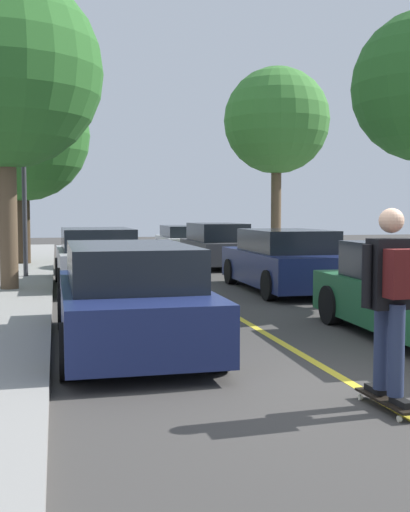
{
  "coord_description": "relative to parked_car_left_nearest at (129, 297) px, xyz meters",
  "views": [
    {
      "loc": [
        -3.08,
        -5.82,
        1.86
      ],
      "look_at": [
        -0.03,
        7.21,
        0.91
      ],
      "focal_mm": 44.8,
      "sensor_mm": 36.0,
      "label": 1
    }
  ],
  "objects": [
    {
      "name": "parked_car_left_nearest",
      "position": [
        0.0,
        0.0,
        0.0
      ],
      "size": [
        1.91,
        4.48,
        1.4
      ],
      "color": "navy",
      "rests_on": "ground"
    },
    {
      "name": "street_tree_left_near",
      "position": [
        -1.98,
        13.16,
        3.65
      ],
      "size": [
        4.37,
        4.37,
        6.4
      ],
      "color": "#3D2D1E",
      "rests_on": "sidewalk_left"
    },
    {
      "name": "center_line",
      "position": [
        2.11,
        1.2,
        -0.69
      ],
      "size": [
        0.12,
        39.2,
        0.01
      ],
      "primitive_type": "cube",
      "color": "gold",
      "rests_on": "ground"
    },
    {
      "name": "parked_car_right_near",
      "position": [
        4.23,
        5.39,
        -0.0
      ],
      "size": [
        2.01,
        4.53,
        1.43
      ],
      "color": "navy",
      "rests_on": "ground"
    },
    {
      "name": "skateboarder",
      "position": [
        2.04,
        -3.33,
        0.42
      ],
      "size": [
        0.58,
        0.7,
        1.78
      ],
      "color": "black",
      "rests_on": "skateboard"
    },
    {
      "name": "parked_car_right_farthest",
      "position": [
        4.23,
        17.43,
        -0.06
      ],
      "size": [
        2.05,
        4.71,
        1.25
      ],
      "color": "white",
      "rests_on": "ground"
    },
    {
      "name": "parked_car_left_near",
      "position": [
        -0.0,
        6.91,
        0.01
      ],
      "size": [
        1.99,
        4.42,
        1.44
      ],
      "color": "#B7B7BC",
      "rests_on": "ground"
    },
    {
      "name": "street_tree_left_nearest",
      "position": [
        -1.98,
        6.08,
        4.19
      ],
      "size": [
        4.24,
        4.24,
        6.89
      ],
      "color": "brown",
      "rests_on": "sidewalk_left"
    },
    {
      "name": "skateboard",
      "position": [
        2.04,
        -3.3,
        -0.61
      ],
      "size": [
        0.26,
        0.85,
        0.1
      ],
      "color": "black",
      "rests_on": "ground"
    },
    {
      "name": "streetlamp",
      "position": [
        -1.75,
        8.8,
        2.74
      ],
      "size": [
        0.36,
        0.24,
        5.79
      ],
      "color": "#38383D",
      "rests_on": "sidewalk_left"
    },
    {
      "name": "street_tree_right_near",
      "position": [
        6.21,
        11.62,
        4.12
      ],
      "size": [
        3.49,
        3.49,
        6.45
      ],
      "color": "brown",
      "rests_on": "sidewalk_right"
    },
    {
      "name": "parked_car_right_far",
      "position": [
        4.23,
        11.8,
        0.02
      ],
      "size": [
        1.82,
        4.01,
        1.45
      ],
      "color": "#38383D",
      "rests_on": "ground"
    },
    {
      "name": "ground",
      "position": [
        2.11,
        -2.8,
        -0.69
      ],
      "size": [
        80.0,
        80.0,
        0.0
      ],
      "primitive_type": "plane",
      "color": "#3D3A38"
    }
  ]
}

